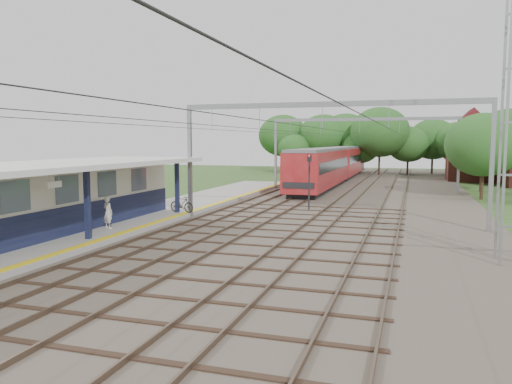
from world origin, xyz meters
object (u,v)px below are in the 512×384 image
at_px(bicycle, 182,204).
at_px(train, 335,164).
at_px(signal_post, 309,177).
at_px(person, 108,212).

xyz_separation_m(bicycle, train, (5.10, 29.52, 1.36)).
bearing_deg(signal_post, bicycle, -122.01).
relative_size(train, signal_post, 9.79).
xyz_separation_m(train, signal_post, (1.85, -23.96, 0.12)).
bearing_deg(person, train, -79.85).
bearing_deg(signal_post, train, 113.75).
distance_m(bicycle, signal_post, 9.02).
xyz_separation_m(person, signal_post, (7.99, 11.91, 1.19)).
height_order(person, signal_post, signal_post).
relative_size(bicycle, signal_post, 0.45).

